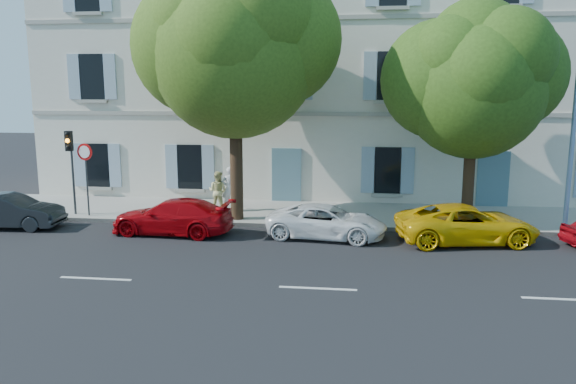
# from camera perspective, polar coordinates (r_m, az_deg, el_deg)

# --- Properties ---
(ground) EXTENTS (90.00, 90.00, 0.00)m
(ground) POSITION_cam_1_polar(r_m,az_deg,el_deg) (18.39, 3.99, -5.51)
(ground) COLOR black
(sidewalk) EXTENTS (36.00, 4.50, 0.15)m
(sidewalk) POSITION_cam_1_polar(r_m,az_deg,el_deg) (22.68, 4.65, -2.29)
(sidewalk) COLOR #A09E96
(sidewalk) RESTS_ON ground
(kerb) EXTENTS (36.00, 0.16, 0.16)m
(kerb) POSITION_cam_1_polar(r_m,az_deg,el_deg) (20.57, 4.36, -3.58)
(kerb) COLOR #9E998E
(kerb) RESTS_ON ground
(building) EXTENTS (28.00, 7.00, 12.00)m
(building) POSITION_cam_1_polar(r_m,az_deg,el_deg) (27.90, 5.40, 12.30)
(building) COLOR silver
(building) RESTS_ON ground
(car_dark_sedan) EXTENTS (3.90, 1.58, 1.26)m
(car_dark_sedan) POSITION_cam_1_polar(r_m,az_deg,el_deg) (22.97, -26.45, -1.77)
(car_dark_sedan) COLOR black
(car_dark_sedan) RESTS_ON ground
(car_red_coupe) EXTENTS (4.38, 2.01, 1.24)m
(car_red_coupe) POSITION_cam_1_polar(r_m,az_deg,el_deg) (20.18, -11.66, -2.46)
(car_red_coupe) COLOR #A2040A
(car_red_coupe) RESTS_ON ground
(car_white_coupe) EXTENTS (4.27, 2.34, 1.13)m
(car_white_coupe) POSITION_cam_1_polar(r_m,az_deg,el_deg) (19.29, 3.96, -3.02)
(car_white_coupe) COLOR white
(car_white_coupe) RESTS_ON ground
(car_yellow_supercar) EXTENTS (4.91, 2.91, 1.28)m
(car_yellow_supercar) POSITION_cam_1_polar(r_m,az_deg,el_deg) (19.54, 17.71, -3.10)
(car_yellow_supercar) COLOR #E2AD09
(car_yellow_supercar) RESTS_ON ground
(tree_left) EXTENTS (6.13, 6.13, 9.51)m
(tree_left) POSITION_cam_1_polar(r_m,az_deg,el_deg) (21.10, -5.45, 13.70)
(tree_left) COLOR #3A2819
(tree_left) RESTS_ON sidewalk
(tree_right) EXTENTS (5.00, 5.00, 7.70)m
(tree_right) POSITION_cam_1_polar(r_m,az_deg,el_deg) (20.96, 18.36, 10.02)
(tree_right) COLOR #3A2819
(tree_right) RESTS_ON sidewalk
(traffic_light) EXTENTS (0.26, 0.37, 3.31)m
(traffic_light) POSITION_cam_1_polar(r_m,az_deg,el_deg) (23.45, -21.24, 3.58)
(traffic_light) COLOR #383A3D
(traffic_light) RESTS_ON sidewalk
(road_sign) EXTENTS (0.65, 0.15, 2.84)m
(road_sign) POSITION_cam_1_polar(r_m,az_deg,el_deg) (23.11, -19.87, 2.71)
(road_sign) COLOR #383A3D
(road_sign) RESTS_ON sidewalk
(pedestrian_a) EXTENTS (0.76, 0.60, 1.82)m
(pedestrian_a) POSITION_cam_1_polar(r_m,az_deg,el_deg) (22.89, -5.92, 0.32)
(pedestrian_a) COLOR silver
(pedestrian_a) RESTS_ON sidewalk
(pedestrian_b) EXTENTS (0.89, 0.76, 1.62)m
(pedestrian_b) POSITION_cam_1_polar(r_m,az_deg,el_deg) (23.01, -7.15, 0.10)
(pedestrian_b) COLOR #D4CE88
(pedestrian_b) RESTS_ON sidewalk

